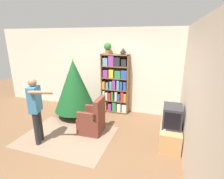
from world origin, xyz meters
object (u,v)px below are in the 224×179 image
at_px(television, 172,116).
at_px(potted_plant, 108,47).
at_px(christmas_tree, 74,86).
at_px(standing_person, 36,106).
at_px(bookshelf, 115,85).
at_px(armchair, 93,120).
at_px(table_lamp, 123,51).

bearing_deg(television, potted_plant, 145.57).
relative_size(christmas_tree, standing_person, 1.18).
bearing_deg(bookshelf, armchair, -97.03).
bearing_deg(armchair, potted_plant, -178.84).
distance_m(bookshelf, standing_person, 2.45).
height_order(bookshelf, armchair, bookshelf).
bearing_deg(bookshelf, standing_person, -117.88).
distance_m(armchair, standing_person, 1.37).
distance_m(armchair, table_lamp, 2.17).
bearing_deg(standing_person, potted_plant, 140.94).
height_order(christmas_tree, potted_plant, potted_plant).
bearing_deg(armchair, standing_person, -53.44).
relative_size(television, armchair, 0.57).
bearing_deg(armchair, table_lamp, 161.89).
distance_m(standing_person, table_lamp, 2.78).
distance_m(television, potted_plant, 2.70).
height_order(christmas_tree, table_lamp, table_lamp).
height_order(television, christmas_tree, christmas_tree).
xyz_separation_m(television, potted_plant, (-1.94, 1.33, 1.34)).
bearing_deg(television, armchair, -177.98).
bearing_deg(table_lamp, potted_plant, 180.00).
xyz_separation_m(christmas_tree, table_lamp, (1.28, 0.69, 0.98)).
bearing_deg(christmas_tree, potted_plant, 40.71).
xyz_separation_m(television, standing_person, (-2.83, -0.84, 0.21)).
distance_m(christmas_tree, potted_plant, 1.50).
height_order(television, armchair, armchair).
height_order(television, table_lamp, table_lamp).
bearing_deg(table_lamp, christmas_tree, -151.73).
xyz_separation_m(armchair, potted_plant, (-0.08, 1.39, 1.70)).
height_order(christmas_tree, armchair, christmas_tree).
distance_m(christmas_tree, armchair, 1.29).
distance_m(christmas_tree, standing_person, 1.49).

